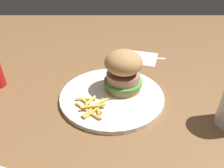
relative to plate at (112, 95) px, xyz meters
name	(u,v)px	position (x,y,z in m)	size (l,w,h in m)	color
ground_plane	(114,91)	(0.00, -0.03, -0.01)	(1.60, 1.60, 0.00)	brown
plate	(112,95)	(0.00, 0.00, 0.00)	(0.27, 0.27, 0.01)	silver
sandwich	(125,70)	(-0.03, -0.03, 0.06)	(0.10, 0.10, 0.11)	tan
fries_pile	(95,106)	(0.04, 0.06, 0.01)	(0.09, 0.09, 0.01)	gold
napkin	(143,58)	(-0.11, -0.24, -0.01)	(0.11, 0.11, 0.00)	white
fork	(142,57)	(-0.11, -0.24, 0.00)	(0.17, 0.04, 0.00)	silver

